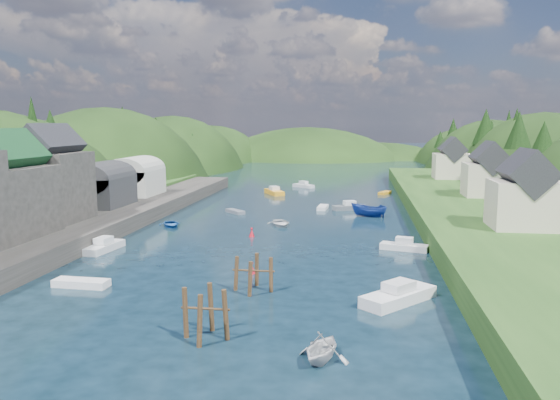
% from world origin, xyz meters
% --- Properties ---
extents(ground, '(600.00, 600.00, 0.00)m').
position_xyz_m(ground, '(0.00, 50.00, 0.00)').
color(ground, black).
rests_on(ground, ground).
extents(hillside_left, '(44.00, 245.56, 52.00)m').
position_xyz_m(hillside_left, '(-45.00, 75.00, -8.03)').
color(hillside_left, black).
rests_on(hillside_left, ground).
extents(hillside_right, '(36.00, 245.56, 48.00)m').
position_xyz_m(hillside_right, '(45.00, 75.00, -7.41)').
color(hillside_right, black).
rests_on(hillside_right, ground).
extents(far_hills, '(103.00, 68.00, 44.00)m').
position_xyz_m(far_hills, '(1.22, 174.01, -10.80)').
color(far_hills, black).
rests_on(far_hills, ground).
extents(hill_trees, '(91.62, 149.28, 12.11)m').
position_xyz_m(hill_trees, '(1.17, 64.61, 11.13)').
color(hill_trees, black).
rests_on(hill_trees, ground).
extents(quay_left, '(12.00, 110.00, 2.00)m').
position_xyz_m(quay_left, '(-24.00, 20.00, 1.00)').
color(quay_left, '#2D2B28').
rests_on(quay_left, ground).
extents(terrace_left_grass, '(12.00, 110.00, 2.50)m').
position_xyz_m(terrace_left_grass, '(-31.00, 20.00, 1.25)').
color(terrace_left_grass, '#234719').
rests_on(terrace_left_grass, ground).
extents(boat_sheds, '(7.00, 21.00, 7.50)m').
position_xyz_m(boat_sheds, '(-26.00, 39.00, 5.27)').
color(boat_sheds, '#2D2D30').
rests_on(boat_sheds, quay_left).
extents(terrace_right, '(16.00, 120.00, 2.40)m').
position_xyz_m(terrace_right, '(25.00, 40.00, 1.20)').
color(terrace_right, '#234719').
rests_on(terrace_right, ground).
extents(right_bank_cottages, '(9.00, 59.24, 8.41)m').
position_xyz_m(right_bank_cottages, '(28.00, 48.33, 5.84)').
color(right_bank_cottages, beige).
rests_on(right_bank_cottages, terrace_right).
extents(piling_cluster_near, '(3.11, 2.91, 3.87)m').
position_xyz_m(piling_cluster_near, '(0.30, -6.36, 1.37)').
color(piling_cluster_near, '#382314').
rests_on(piling_cluster_near, ground).
extents(piling_cluster_far, '(3.42, 3.17, 3.40)m').
position_xyz_m(piling_cluster_far, '(1.36, 3.76, 1.13)').
color(piling_cluster_far, '#382314').
rests_on(piling_cluster_far, ground).
extents(channel_buoy_near, '(0.70, 0.70, 1.10)m').
position_xyz_m(channel_buoy_near, '(0.21, 8.79, 0.48)').
color(channel_buoy_near, '#B50E1C').
rests_on(channel_buoy_near, ground).
extents(channel_buoy_far, '(0.70, 0.70, 1.10)m').
position_xyz_m(channel_buoy_far, '(-2.90, 24.57, 0.48)').
color(channel_buoy_far, '#B50E1C').
rests_on(channel_buoy_far, ground).
extents(moored_boats, '(35.86, 96.16, 2.47)m').
position_xyz_m(moored_boats, '(-1.72, 18.78, 0.67)').
color(moored_boats, white).
rests_on(moored_boats, ground).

